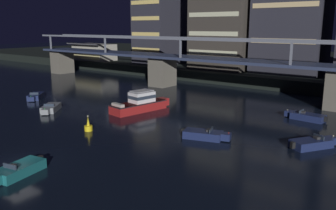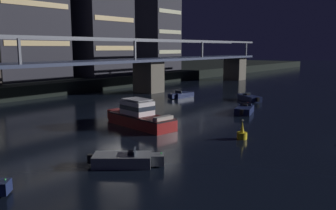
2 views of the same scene
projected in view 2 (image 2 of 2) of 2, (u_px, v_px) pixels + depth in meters
The scene contains 9 objects.
river_bridge at pixel (74, 73), 50.63m from camera, with size 101.94×6.40×9.38m.
tower_east_tall at pixel (101, 5), 71.14m from camera, with size 11.10×8.35×28.82m.
tower_east_low at pixel (155, 22), 86.93m from camera, with size 9.06×9.62×24.25m.
cabin_cruiser_near_left at pixel (139, 116), 35.98m from camera, with size 3.83×9.34×2.79m.
speedboat_near_center at pixel (181, 95), 56.64m from camera, with size 5.23×2.10×1.16m.
speedboat_near_right at pixel (245, 109), 43.42m from camera, with size 5.15×2.90×1.16m.
speedboat_mid_center at pixel (125, 160), 23.97m from camera, with size 4.13×4.60×1.16m.
speedboat_far_left at pixel (249, 98), 53.31m from camera, with size 3.72×4.82×1.16m.
channel_buoy at pixel (242, 134), 30.98m from camera, with size 0.90×0.90×1.76m.
Camera 2 is at (-30.94, -3.79, 7.98)m, focal length 37.70 mm.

